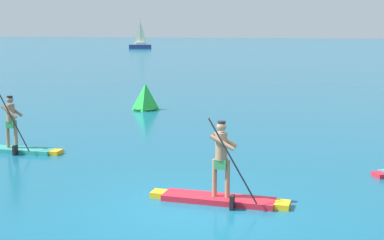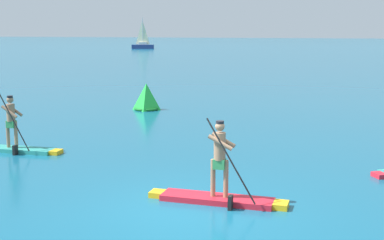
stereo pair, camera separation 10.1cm
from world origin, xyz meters
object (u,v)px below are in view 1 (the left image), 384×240
object	(u,v)px
paddleboarder_near_left	(17,140)
race_marker_buoy	(146,98)
sailboat_left_horizon	(140,44)
paddleboarder_mid_center	(220,186)

from	to	relation	value
paddleboarder_near_left	race_marker_buoy	xyz separation A→B (m)	(0.50, 9.55, 0.18)
sailboat_left_horizon	race_marker_buoy	bearing A→B (deg)	95.21
paddleboarder_mid_center	race_marker_buoy	size ratio (longest dim) A/B	2.49
race_marker_buoy	paddleboarder_mid_center	bearing A→B (deg)	-61.46
paddleboarder_near_left	paddleboarder_mid_center	size ratio (longest dim) A/B	0.89
paddleboarder_near_left	sailboat_left_horizon	world-z (taller)	sailboat_left_horizon
paddleboarder_near_left	race_marker_buoy	distance (m)	9.57
paddleboarder_near_left	sailboat_left_horizon	distance (m)	89.06
paddleboarder_near_left	paddleboarder_mid_center	distance (m)	7.91
paddleboarder_near_left	race_marker_buoy	world-z (taller)	paddleboarder_near_left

